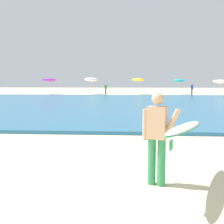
{
  "coord_description": "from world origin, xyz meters",
  "views": [
    {
      "loc": [
        1.71,
        -5.07,
        1.94
      ],
      "look_at": [
        1.19,
        2.68,
        1.1
      ],
      "focal_mm": 46.07,
      "sensor_mm": 36.0,
      "label": 1
    }
  ],
  "objects_px": {
    "beach_umbrella_3": "(179,80)",
    "beach_umbrella_1": "(91,80)",
    "beachgoer_near_row_left": "(192,89)",
    "surfer_with_board": "(170,132)",
    "beach_umbrella_0": "(49,80)",
    "beachgoer_near_row_mid": "(106,89)",
    "beach_umbrella_2": "(138,80)",
    "beach_umbrella_4": "(221,81)"
  },
  "relations": [
    {
      "from": "surfer_with_board",
      "to": "beach_umbrella_2",
      "type": "height_order",
      "value": "beach_umbrella_2"
    },
    {
      "from": "beach_umbrella_2",
      "to": "beach_umbrella_0",
      "type": "bearing_deg",
      "value": 177.46
    },
    {
      "from": "beach_umbrella_1",
      "to": "beachgoer_near_row_left",
      "type": "relative_size",
      "value": 1.57
    },
    {
      "from": "surfer_with_board",
      "to": "beach_umbrella_0",
      "type": "height_order",
      "value": "beach_umbrella_0"
    },
    {
      "from": "beach_umbrella_3",
      "to": "beach_umbrella_1",
      "type": "bearing_deg",
      "value": 179.33
    },
    {
      "from": "beach_umbrella_1",
      "to": "beach_umbrella_2",
      "type": "height_order",
      "value": "beach_umbrella_1"
    },
    {
      "from": "beach_umbrella_1",
      "to": "beach_umbrella_4",
      "type": "relative_size",
      "value": 1.15
    },
    {
      "from": "beach_umbrella_4",
      "to": "beach_umbrella_2",
      "type": "bearing_deg",
      "value": -177.81
    },
    {
      "from": "beach_umbrella_0",
      "to": "beach_umbrella_2",
      "type": "height_order",
      "value": "beach_umbrella_0"
    },
    {
      "from": "beach_umbrella_3",
      "to": "beachgoer_near_row_left",
      "type": "bearing_deg",
      "value": -31.63
    },
    {
      "from": "surfer_with_board",
      "to": "beachgoer_near_row_mid",
      "type": "bearing_deg",
      "value": 96.93
    },
    {
      "from": "beach_umbrella_1",
      "to": "beachgoer_near_row_mid",
      "type": "relative_size",
      "value": 1.57
    },
    {
      "from": "beach_umbrella_0",
      "to": "beach_umbrella_3",
      "type": "bearing_deg",
      "value": -2.75
    },
    {
      "from": "beach_umbrella_2",
      "to": "beachgoer_near_row_left",
      "type": "distance_m",
      "value": 7.75
    },
    {
      "from": "surfer_with_board",
      "to": "beach_umbrella_2",
      "type": "bearing_deg",
      "value": 89.67
    },
    {
      "from": "beach_umbrella_4",
      "to": "beach_umbrella_3",
      "type": "bearing_deg",
      "value": -172.67
    },
    {
      "from": "beach_umbrella_1",
      "to": "beachgoer_near_row_left",
      "type": "height_order",
      "value": "beach_umbrella_1"
    },
    {
      "from": "beach_umbrella_3",
      "to": "surfer_with_board",
      "type": "bearing_deg",
      "value": -99.34
    },
    {
      "from": "beachgoer_near_row_left",
      "to": "beachgoer_near_row_mid",
      "type": "height_order",
      "value": "same"
    },
    {
      "from": "beach_umbrella_2",
      "to": "beach_umbrella_1",
      "type": "bearing_deg",
      "value": -178.47
    },
    {
      "from": "beach_umbrella_0",
      "to": "beach_umbrella_4",
      "type": "relative_size",
      "value": 1.13
    },
    {
      "from": "beachgoer_near_row_left",
      "to": "surfer_with_board",
      "type": "bearing_deg",
      "value": -102.22
    },
    {
      "from": "beachgoer_near_row_left",
      "to": "beach_umbrella_4",
      "type": "bearing_deg",
      "value": 22.42
    },
    {
      "from": "beach_umbrella_3",
      "to": "beachgoer_near_row_left",
      "type": "height_order",
      "value": "beach_umbrella_3"
    },
    {
      "from": "beach_umbrella_2",
      "to": "beach_umbrella_3",
      "type": "bearing_deg",
      "value": -3.25
    },
    {
      "from": "beach_umbrella_1",
      "to": "beach_umbrella_3",
      "type": "distance_m",
      "value": 12.69
    },
    {
      "from": "surfer_with_board",
      "to": "beach_umbrella_2",
      "type": "xyz_separation_m",
      "value": [
        0.21,
        37.07,
        1.1
      ]
    },
    {
      "from": "beach_umbrella_1",
      "to": "surfer_with_board",
      "type": "bearing_deg",
      "value": -79.79
    },
    {
      "from": "beach_umbrella_1",
      "to": "beach_umbrella_2",
      "type": "relative_size",
      "value": 1.04
    },
    {
      "from": "beach_umbrella_2",
      "to": "beachgoer_near_row_mid",
      "type": "relative_size",
      "value": 1.52
    },
    {
      "from": "beach_umbrella_0",
      "to": "beach_umbrella_3",
      "type": "distance_m",
      "value": 19.21
    },
    {
      "from": "beachgoer_near_row_mid",
      "to": "beach_umbrella_1",
      "type": "bearing_deg",
      "value": 174.94
    },
    {
      "from": "beach_umbrella_0",
      "to": "beach_umbrella_1",
      "type": "relative_size",
      "value": 0.98
    },
    {
      "from": "beach_umbrella_0",
      "to": "beach_umbrella_1",
      "type": "height_order",
      "value": "beach_umbrella_1"
    },
    {
      "from": "beach_umbrella_1",
      "to": "beachgoer_near_row_mid",
      "type": "distance_m",
      "value": 2.57
    },
    {
      "from": "beach_umbrella_2",
      "to": "beachgoer_near_row_mid",
      "type": "bearing_deg",
      "value": -175.38
    },
    {
      "from": "beach_umbrella_0",
      "to": "beach_umbrella_3",
      "type": "relative_size",
      "value": 1.07
    },
    {
      "from": "beach_umbrella_2",
      "to": "beachgoer_near_row_mid",
      "type": "height_order",
      "value": "beach_umbrella_2"
    },
    {
      "from": "beach_umbrella_0",
      "to": "beachgoer_near_row_left",
      "type": "height_order",
      "value": "beach_umbrella_0"
    },
    {
      "from": "surfer_with_board",
      "to": "beach_umbrella_0",
      "type": "distance_m",
      "value": 39.91
    },
    {
      "from": "surfer_with_board",
      "to": "beach_umbrella_3",
      "type": "bearing_deg",
      "value": 80.66
    },
    {
      "from": "beach_umbrella_3",
      "to": "beach_umbrella_4",
      "type": "xyz_separation_m",
      "value": [
        6.12,
        0.79,
        -0.14
      ]
    }
  ]
}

